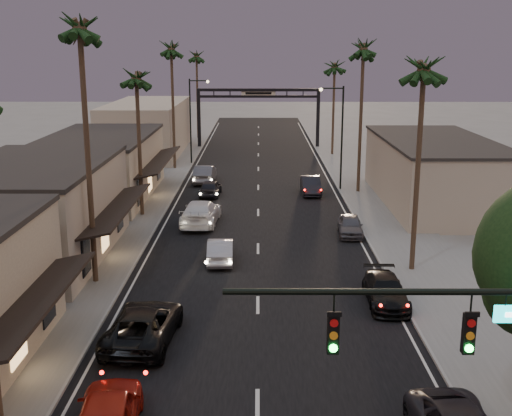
{
  "coord_description": "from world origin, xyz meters",
  "views": [
    {
      "loc": [
        0.04,
        -9.98,
        12.1
      ],
      "look_at": [
        -0.13,
        28.43,
        2.5
      ],
      "focal_mm": 45.0,
      "sensor_mm": 36.0,
      "label": 1
    }
  ],
  "objects_px": {
    "streetlight_left": "(193,114)",
    "palm_rc": "(335,63)",
    "curbside_black": "(386,291)",
    "oncoming_silver": "(220,250)",
    "palm_lc": "(136,72)",
    "oncoming_red": "(107,416)",
    "traffic_signal": "(496,352)",
    "palm_lb": "(79,20)",
    "arch": "(258,103)",
    "palm_ra": "(424,61)",
    "streetlight_right": "(339,129)",
    "palm_ld": "(171,45)",
    "palm_far": "(196,53)",
    "oncoming_pickup": "(144,324)",
    "palm_rb": "(364,44)"
  },
  "relations": [
    {
      "from": "oncoming_red",
      "to": "oncoming_pickup",
      "type": "relative_size",
      "value": 0.88
    },
    {
      "from": "palm_rc",
      "to": "oncoming_silver",
      "type": "xyz_separation_m",
      "value": [
        -10.79,
        -38.41,
        -9.78
      ]
    },
    {
      "from": "arch",
      "to": "palm_ra",
      "type": "distance_m",
      "value": 47.17
    },
    {
      "from": "palm_lc",
      "to": "oncoming_pickup",
      "type": "distance_m",
      "value": 23.43
    },
    {
      "from": "palm_rc",
      "to": "oncoming_red",
      "type": "xyz_separation_m",
      "value": [
        -13.33,
        -55.99,
        -9.62
      ]
    },
    {
      "from": "arch",
      "to": "palm_lb",
      "type": "xyz_separation_m",
      "value": [
        -8.6,
        -48.0,
        7.85
      ]
    },
    {
      "from": "palm_lb",
      "to": "palm_ra",
      "type": "distance_m",
      "value": 17.42
    },
    {
      "from": "palm_lc",
      "to": "curbside_black",
      "type": "relative_size",
      "value": 2.65
    },
    {
      "from": "palm_far",
      "to": "oncoming_silver",
      "type": "distance_m",
      "value": 53.85
    },
    {
      "from": "oncoming_red",
      "to": "streetlight_left",
      "type": "bearing_deg",
      "value": -93.34
    },
    {
      "from": "palm_rc",
      "to": "palm_ra",
      "type": "bearing_deg",
      "value": -90.0
    },
    {
      "from": "palm_ra",
      "to": "oncoming_silver",
      "type": "xyz_separation_m",
      "value": [
        -10.79,
        1.59,
        -10.76
      ]
    },
    {
      "from": "streetlight_right",
      "to": "palm_rc",
      "type": "distance_m",
      "value": 19.75
    },
    {
      "from": "palm_lb",
      "to": "palm_rc",
      "type": "xyz_separation_m",
      "value": [
        17.2,
        42.0,
        -2.92
      ]
    },
    {
      "from": "arch",
      "to": "palm_ra",
      "type": "height_order",
      "value": "palm_ra"
    },
    {
      "from": "streetlight_right",
      "to": "streetlight_left",
      "type": "distance_m",
      "value": 18.99
    },
    {
      "from": "palm_ra",
      "to": "curbside_black",
      "type": "height_order",
      "value": "palm_ra"
    },
    {
      "from": "palm_far",
      "to": "oncoming_red",
      "type": "height_order",
      "value": "palm_far"
    },
    {
      "from": "palm_lc",
      "to": "curbside_black",
      "type": "height_order",
      "value": "palm_lc"
    },
    {
      "from": "curbside_black",
      "to": "oncoming_silver",
      "type": "bearing_deg",
      "value": 143.78
    },
    {
      "from": "streetlight_left",
      "to": "palm_lc",
      "type": "relative_size",
      "value": 0.74
    },
    {
      "from": "arch",
      "to": "palm_lb",
      "type": "bearing_deg",
      "value": -100.16
    },
    {
      "from": "arch",
      "to": "palm_ra",
      "type": "bearing_deg",
      "value": -79.41
    },
    {
      "from": "traffic_signal",
      "to": "streetlight_left",
      "type": "bearing_deg",
      "value": 103.14
    },
    {
      "from": "streetlight_left",
      "to": "palm_rc",
      "type": "xyz_separation_m",
      "value": [
        15.52,
        6.0,
        5.14
      ]
    },
    {
      "from": "palm_rc",
      "to": "oncoming_red",
      "type": "height_order",
      "value": "palm_rc"
    },
    {
      "from": "palm_rc",
      "to": "palm_rb",
      "type": "bearing_deg",
      "value": -90.0
    },
    {
      "from": "traffic_signal",
      "to": "oncoming_silver",
      "type": "height_order",
      "value": "traffic_signal"
    },
    {
      "from": "streetlight_right",
      "to": "oncoming_red",
      "type": "relative_size",
      "value": 1.81
    },
    {
      "from": "streetlight_left",
      "to": "palm_rb",
      "type": "distance_m",
      "value": 22.07
    },
    {
      "from": "traffic_signal",
      "to": "oncoming_silver",
      "type": "relative_size",
      "value": 2.05
    },
    {
      "from": "traffic_signal",
      "to": "palm_ld",
      "type": "bearing_deg",
      "value": 105.65
    },
    {
      "from": "arch",
      "to": "palm_rb",
      "type": "bearing_deg",
      "value": -71.7
    },
    {
      "from": "palm_rc",
      "to": "oncoming_pickup",
      "type": "relative_size",
      "value": 2.16
    },
    {
      "from": "palm_lb",
      "to": "curbside_black",
      "type": "distance_m",
      "value": 19.72
    },
    {
      "from": "palm_rb",
      "to": "oncoming_red",
      "type": "distance_m",
      "value": 40.08
    },
    {
      "from": "arch",
      "to": "streetlight_left",
      "type": "bearing_deg",
      "value": -119.97
    },
    {
      "from": "traffic_signal",
      "to": "palm_lb",
      "type": "relative_size",
      "value": 0.56
    },
    {
      "from": "palm_rc",
      "to": "palm_ld",
      "type": "bearing_deg",
      "value": -152.38
    },
    {
      "from": "arch",
      "to": "streetlight_left",
      "type": "height_order",
      "value": "streetlight_left"
    },
    {
      "from": "traffic_signal",
      "to": "arch",
      "type": "height_order",
      "value": "traffic_signal"
    },
    {
      "from": "streetlight_left",
      "to": "palm_rc",
      "type": "distance_m",
      "value": 17.42
    },
    {
      "from": "palm_far",
      "to": "oncoming_pickup",
      "type": "relative_size",
      "value": 2.34
    },
    {
      "from": "traffic_signal",
      "to": "palm_far",
      "type": "height_order",
      "value": "palm_far"
    },
    {
      "from": "palm_rb",
      "to": "traffic_signal",
      "type": "bearing_deg",
      "value": -94.16
    },
    {
      "from": "palm_ld",
      "to": "palm_far",
      "type": "bearing_deg",
      "value": 89.25
    },
    {
      "from": "palm_ld",
      "to": "palm_lb",
      "type": "bearing_deg",
      "value": -90.0
    },
    {
      "from": "palm_ld",
      "to": "palm_rc",
      "type": "height_order",
      "value": "palm_ld"
    },
    {
      "from": "traffic_signal",
      "to": "curbside_black",
      "type": "distance_m",
      "value": 15.82
    },
    {
      "from": "streetlight_right",
      "to": "oncoming_silver",
      "type": "height_order",
      "value": "streetlight_right"
    }
  ]
}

